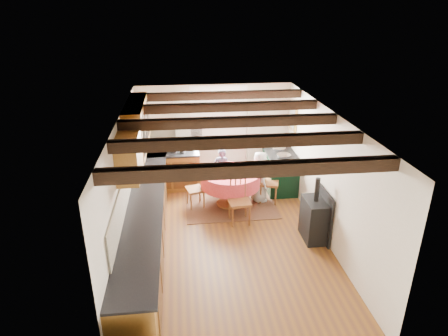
{
  "coord_description": "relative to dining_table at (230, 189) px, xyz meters",
  "views": [
    {
      "loc": [
        -0.82,
        -6.17,
        4.13
      ],
      "look_at": [
        0.0,
        0.8,
        1.15
      ],
      "focal_mm": 31.46,
      "sensor_mm": 36.0,
      "label": 1
    }
  ],
  "objects": [
    {
      "name": "dining_table",
      "position": [
        0.0,
        0.0,
        0.0
      ],
      "size": [
        1.27,
        1.27,
        0.77
      ],
      "primitive_type": null,
      "color": "#E74B4D",
      "rests_on": "floor"
    },
    {
      "name": "base_cabinet_back",
      "position": [
        -1.26,
        1.02,
        0.06
      ],
      "size": [
        1.3,
        0.6,
        0.88
      ],
      "primitive_type": "cube",
      "color": "#925E24",
      "rests_on": "floor"
    },
    {
      "name": "beam_d",
      "position": [
        -0.21,
        -0.43,
        1.93
      ],
      "size": [
        3.6,
        0.16,
        0.16
      ],
      "primitive_type": "cube",
      "color": "black",
      "rests_on": "ceiling"
    },
    {
      "name": "wall_right",
      "position": [
        1.59,
        -1.43,
        0.82
      ],
      "size": [
        0.0,
        5.5,
        2.4
      ],
      "primitive_type": "cube",
      "color": "silver",
      "rests_on": "ground"
    },
    {
      "name": "child_far",
      "position": [
        -0.1,
        0.72,
        0.14
      ],
      "size": [
        0.44,
        0.34,
        1.06
      ],
      "primitive_type": "imported",
      "rotation": [
        0.0,
        0.0,
        2.89
      ],
      "color": "#2F2D3E",
      "rests_on": "floor"
    },
    {
      "name": "child_right",
      "position": [
        0.67,
        0.11,
        0.19
      ],
      "size": [
        0.44,
        0.61,
        1.16
      ],
      "primitive_type": "imported",
      "rotation": [
        0.0,
        0.0,
        1.7
      ],
      "color": "silver",
      "rests_on": "floor"
    },
    {
      "name": "bowl_a",
      "position": [
        -0.02,
        -0.13,
        0.41
      ],
      "size": [
        0.32,
        0.32,
        0.06
      ],
      "primitive_type": "imported",
      "rotation": [
        0.0,
        0.0,
        5.63
      ],
      "color": "silver",
      "rests_on": "dining_table"
    },
    {
      "name": "beam_e",
      "position": [
        -0.21,
        0.57,
        1.93
      ],
      "size": [
        3.6,
        0.16,
        0.16
      ],
      "primitive_type": "cube",
      "color": "black",
      "rests_on": "ceiling"
    },
    {
      "name": "beam_c",
      "position": [
        -0.21,
        -1.43,
        1.93
      ],
      "size": [
        3.6,
        0.16,
        0.16
      ],
      "primitive_type": "cube",
      "color": "black",
      "rests_on": "ceiling"
    },
    {
      "name": "canister_wide",
      "position": [
        -1.2,
        0.99,
        0.63
      ],
      "size": [
        0.17,
        0.17,
        0.18
      ],
      "primitive_type": "cylinder",
      "color": "#262628",
      "rests_on": "worktop_back"
    },
    {
      "name": "worktop_left",
      "position": [
        -1.69,
        -1.43,
        0.52
      ],
      "size": [
        0.64,
        5.3,
        0.04
      ],
      "primitive_type": "cube",
      "color": "black",
      "rests_on": "base_cabinet_left"
    },
    {
      "name": "aga_range",
      "position": [
        1.26,
        0.62,
        0.09
      ],
      "size": [
        0.66,
        1.03,
        0.95
      ],
      "primitive_type": null,
      "color": "black",
      "rests_on": "floor"
    },
    {
      "name": "worktop_back",
      "position": [
        -1.26,
        1.0,
        0.52
      ],
      "size": [
        1.3,
        0.64,
        0.04
      ],
      "primitive_type": "cube",
      "color": "black",
      "rests_on": "base_cabinet_back"
    },
    {
      "name": "bowl_b",
      "position": [
        -0.3,
        -0.03,
        0.42
      ],
      "size": [
        0.24,
        0.24,
        0.07
      ],
      "primitive_type": "imported",
      "rotation": [
        0.0,
        0.0,
        4.53
      ],
      "color": "silver",
      "rests_on": "dining_table"
    },
    {
      "name": "base_cabinet_left",
      "position": [
        -1.71,
        -1.43,
        0.06
      ],
      "size": [
        0.6,
        5.3,
        0.88
      ],
      "primitive_type": "cube",
      "color": "#925E24",
      "rests_on": "floor"
    },
    {
      "name": "curtain_rod",
      "position": [
        -0.11,
        1.22,
        1.82
      ],
      "size": [
        2.0,
        0.03,
        0.03
      ],
      "primitive_type": "cylinder",
      "rotation": [
        0.0,
        1.57,
        0.0
      ],
      "color": "black",
      "rests_on": "wall_back"
    },
    {
      "name": "window_pane",
      "position": [
        -0.11,
        1.31,
        1.22
      ],
      "size": [
        1.2,
        0.01,
        1.4
      ],
      "primitive_type": "cube",
      "color": "white",
      "rests_on": "wall_back"
    },
    {
      "name": "beam_b",
      "position": [
        -0.21,
        -2.43,
        1.93
      ],
      "size": [
        3.6,
        0.16,
        0.16
      ],
      "primitive_type": "cube",
      "color": "black",
      "rests_on": "ceiling"
    },
    {
      "name": "canister_slim",
      "position": [
        -1.0,
        0.89,
        0.69
      ],
      "size": [
        0.11,
        0.11,
        0.31
      ],
      "primitive_type": "cylinder",
      "color": "#262628",
      "rests_on": "worktop_back"
    },
    {
      "name": "floor",
      "position": [
        -0.21,
        -1.43,
        -0.38
      ],
      "size": [
        3.6,
        5.5,
        0.0
      ],
      "primitive_type": "cube",
      "color": "brown",
      "rests_on": "ground"
    },
    {
      "name": "beam_a",
      "position": [
        -0.21,
        -3.43,
        1.93
      ],
      "size": [
        3.6,
        0.16,
        0.16
      ],
      "primitive_type": "cube",
      "color": "black",
      "rests_on": "ceiling"
    },
    {
      "name": "curtain_right",
      "position": [
        0.74,
        1.22,
        0.72
      ],
      "size": [
        0.35,
        0.1,
        2.1
      ],
      "primitive_type": "cube",
      "color": "beige",
      "rests_on": "wall_back"
    },
    {
      "name": "wall_plate",
      "position": [
        0.84,
        1.29,
        1.32
      ],
      "size": [
        0.3,
        0.02,
        0.3
      ],
      "primitive_type": "cylinder",
      "rotation": [
        1.57,
        0.0,
        0.0
      ],
      "color": "silver",
      "rests_on": "wall_back"
    },
    {
      "name": "chair_near",
      "position": [
        0.08,
        -0.77,
        0.11
      ],
      "size": [
        0.45,
        0.47,
        0.98
      ],
      "primitive_type": null,
      "rotation": [
        0.0,
        0.0,
        0.07
      ],
      "color": "brown",
      "rests_on": "floor"
    },
    {
      "name": "wall_left",
      "position": [
        -2.01,
        -1.43,
        0.82
      ],
      "size": [
        0.0,
        5.5,
        2.4
      ],
      "primitive_type": "cube",
      "color": "silver",
      "rests_on": "ground"
    },
    {
      "name": "cup",
      "position": [
        0.02,
        0.13,
        0.43
      ],
      "size": [
        0.11,
        0.11,
        0.08
      ],
      "primitive_type": "imported",
      "rotation": [
        0.0,
        0.0,
        4.43
      ],
      "color": "silver",
      "rests_on": "dining_table"
    },
    {
      "name": "rug",
      "position": [
        -0.0,
        -0.0,
        -0.38
      ],
      "size": [
        1.95,
        1.52,
        0.01
      ],
      "primitive_type": "cube",
      "color": "#4B311D",
      "rests_on": "floor"
    },
    {
      "name": "window_frame",
      "position": [
        -0.11,
        1.3,
        1.22
      ],
      "size": [
        1.34,
        0.03,
        1.54
      ],
      "primitive_type": "cube",
      "color": "white",
      "rests_on": "wall_back"
    },
    {
      "name": "wall_back",
      "position": [
        -0.21,
        1.32,
        0.82
      ],
      "size": [
        3.6,
        0.0,
        2.4
      ],
      "primitive_type": "cube",
      "color": "silver",
      "rests_on": "ground"
    },
    {
      "name": "ceiling",
      "position": [
        -0.21,
        -1.43,
        2.02
      ],
      "size": [
        3.6,
        5.5,
        0.0
      ],
      "primitive_type": "cube",
      "color": "white",
      "rests_on": "ground"
    },
    {
      "name": "canister_tall",
      "position": [
        -1.48,
        1.1,
        0.67
      ],
      "size": [
        0.16,
        0.16,
        0.27
      ],
      "primitive_type": "cylinder",
      "color": "#262628",
      "rests_on": "worktop_back"
    },
    {
      "name": "splash_left",
      "position": [
        -1.99,
        -1.13,
        0.82
      ],
      "size": [
        0.02,
        4.5,
        0.55
      ],
      "primitive_type": "cube",
      "color": "beige",
      "rests_on": "wall_left"
    },
    {
      "name": "cast_iron_stove",
      "position": [
        1.37,
        -1.51,
        0.24
      ],
      "size": [
        0.37,
        0.62,
        1.24
      ],
      "primitive_type": null,
      "color": "black",
      "rests_on": "floor"
    },
    {
      "name": "chair_right",
      "position": [
        0.87,
        0.06,
        0.11
      ],
      "size": [
        0.55,
        0.53,
        1.0
      ],
      "primitive_type": null,
      "rotation": [
        0.0,
        0.0,
        1.29
      ],
      "color": "brown",
      "rests_on": "floor"
    },
    {
      "name": "splash_back",
      "position": [
        -1.21,
        1.3,
        0.82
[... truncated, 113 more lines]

